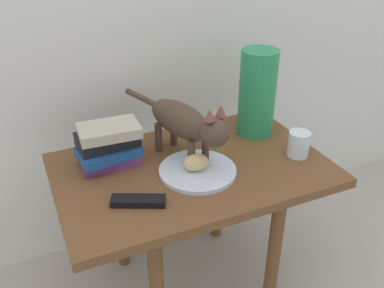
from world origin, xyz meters
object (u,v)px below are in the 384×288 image
at_px(bread_roll, 196,162).
at_px(book_stack, 109,145).
at_px(plate, 198,171).
at_px(candle_jar, 298,145).
at_px(green_vase, 257,93).
at_px(tv_remote, 138,201).
at_px(side_table, 192,184).
at_px(cat, 186,123).

relative_size(bread_roll, book_stack, 0.40).
height_order(plate, candle_jar, candle_jar).
bearing_deg(bread_roll, candle_jar, -6.41).
distance_m(green_vase, tv_remote, 0.58).
relative_size(bread_roll, candle_jar, 0.94).
bearing_deg(bread_roll, side_table, 81.81).
bearing_deg(tv_remote, plate, 44.18).
height_order(bread_roll, cat, cat).
xyz_separation_m(green_vase, tv_remote, (-0.51, -0.23, -0.14)).
bearing_deg(book_stack, cat, -18.56).
xyz_separation_m(plate, green_vase, (0.30, 0.16, 0.14)).
bearing_deg(side_table, tv_remote, -151.46).
relative_size(cat, tv_remote, 3.07).
bearing_deg(tv_remote, book_stack, 119.05).
bearing_deg(side_table, green_vase, 21.48).
height_order(side_table, plate, plate).
distance_m(book_stack, green_vase, 0.54).
distance_m(side_table, plate, 0.09).
bearing_deg(bread_roll, cat, 85.67).
bearing_deg(tv_remote, side_table, 53.51).
distance_m(side_table, cat, 0.21).
bearing_deg(green_vase, plate, -151.93).
height_order(side_table, tv_remote, tv_remote).
height_order(bread_roll, tv_remote, bread_roll).
bearing_deg(side_table, book_stack, 152.36).
bearing_deg(cat, green_vase, 14.01).
bearing_deg(bread_roll, tv_remote, -160.23).
bearing_deg(tv_remote, cat, 61.64).
bearing_deg(side_table, cat, 89.41).
bearing_deg(cat, bread_roll, -94.33).
relative_size(side_table, tv_remote, 5.66).
bearing_deg(cat, tv_remote, -143.34).
bearing_deg(book_stack, green_vase, -0.33).
bearing_deg(green_vase, bread_roll, -152.43).
bearing_deg(tv_remote, bread_roll, 44.75).
bearing_deg(plate, side_table, 89.79).
distance_m(side_table, green_vase, 0.39).
height_order(side_table, book_stack, book_stack).
xyz_separation_m(plate, bread_roll, (-0.01, 0.00, 0.03)).
distance_m(green_vase, candle_jar, 0.23).
relative_size(plate, book_stack, 1.18).
height_order(cat, book_stack, cat).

